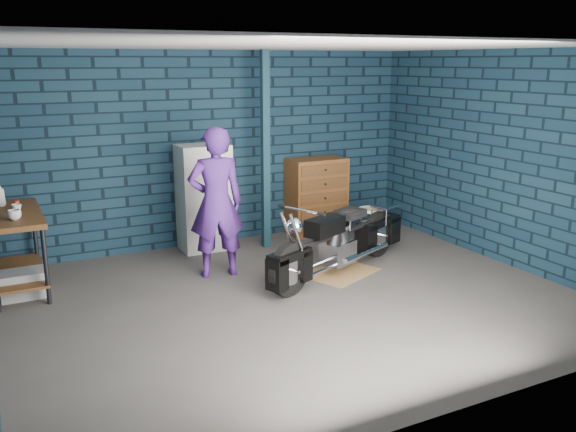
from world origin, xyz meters
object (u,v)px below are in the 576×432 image
workbench (16,251)px  person (216,203)px  tool_chest (317,196)px  shop_stool (370,229)px  motorcycle (341,235)px  locker (204,198)px  storage_bin (23,284)px

workbench → person: 2.32m
workbench → tool_chest: tool_chest is taller
workbench → tool_chest: 4.24m
shop_stool → motorcycle: bearing=-144.4°
workbench → locker: size_ratio=0.96×
storage_bin → shop_stool: shop_stool is taller
person → locker: (0.23, 1.09, -0.18)m
workbench → storage_bin: size_ratio=2.93×
workbench → shop_stool: (4.42, -0.59, -0.15)m
workbench → storage_bin: bearing=-85.8°
storage_bin → tool_chest: size_ratio=0.42×
shop_stool → locker: bearing=151.0°
person → locker: size_ratio=1.25×
workbench → motorcycle: 3.77m
workbench → shop_stool: workbench is taller
workbench → person: person is taller
storage_bin → workbench: bearing=94.2°
person → storage_bin: (-2.18, 0.30, -0.76)m
locker → tool_chest: size_ratio=1.27×
tool_chest → shop_stool: 1.16m
person → tool_chest: person is taller
person → shop_stool: size_ratio=3.01×
workbench → shop_stool: 4.46m
storage_bin → person: bearing=-7.8°
motorcycle → shop_stool: bearing=12.2°
workbench → motorcycle: motorcycle is taller
workbench → locker: locker is taller
motorcycle → person: bearing=132.6°
locker → tool_chest: locker is taller
person → storage_bin: size_ratio=3.81×
workbench → motorcycle: (3.58, -1.19, 0.03)m
motorcycle → storage_bin: motorcycle is taller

